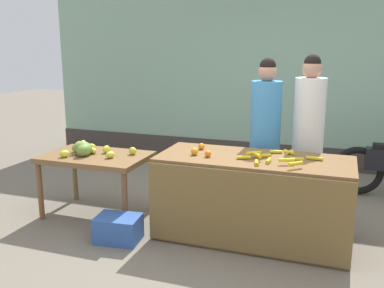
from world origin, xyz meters
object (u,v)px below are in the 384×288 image
(vendor_woman_blue_shirt, at_px, (265,138))
(produce_sack, at_px, (185,187))
(vendor_woman_white_shirt, at_px, (308,138))
(produce_crate, at_px, (118,229))

(vendor_woman_blue_shirt, height_order, produce_sack, vendor_woman_blue_shirt)
(vendor_woman_blue_shirt, height_order, vendor_woman_white_shirt, vendor_woman_white_shirt)
(vendor_woman_white_shirt, bearing_deg, vendor_woman_blue_shirt, -169.48)
(vendor_woman_white_shirt, bearing_deg, produce_crate, -143.45)
(produce_crate, bearing_deg, produce_sack, 77.01)
(produce_crate, bearing_deg, vendor_woman_white_shirt, 36.55)
(vendor_woman_white_shirt, height_order, produce_crate, vendor_woman_white_shirt)
(vendor_woman_white_shirt, bearing_deg, produce_sack, -177.24)
(vendor_woman_blue_shirt, distance_m, vendor_woman_white_shirt, 0.47)
(vendor_woman_white_shirt, distance_m, produce_crate, 2.28)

